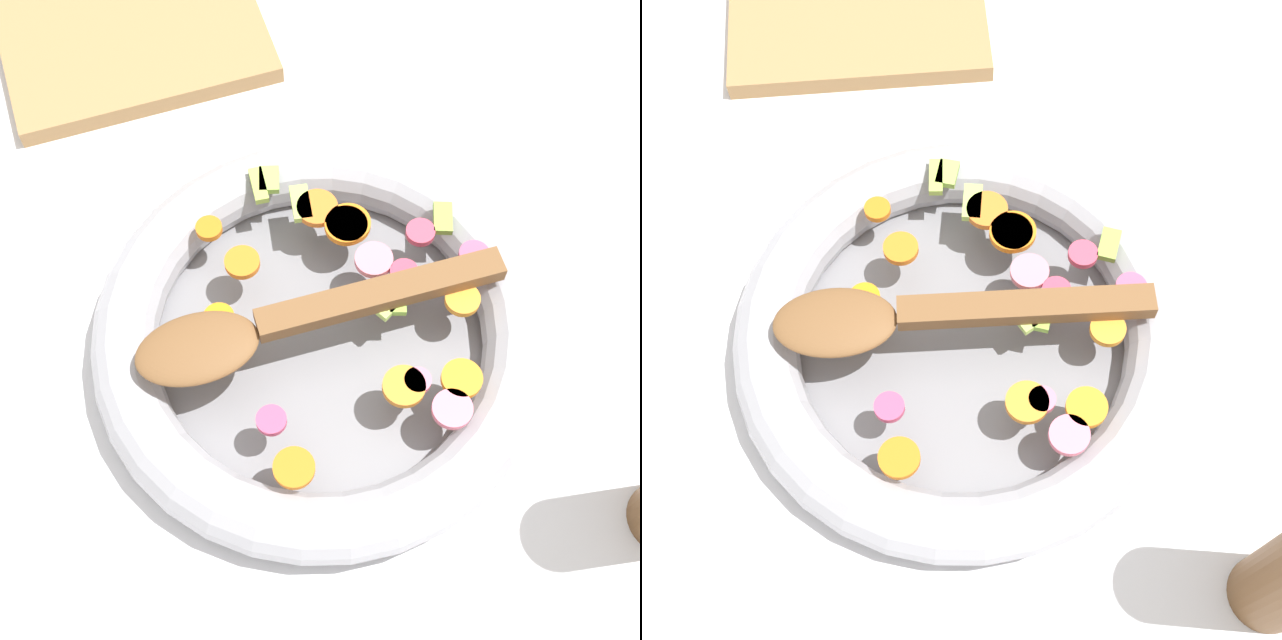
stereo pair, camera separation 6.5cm
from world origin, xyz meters
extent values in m
plane|color=silver|center=(0.00, 0.00, 0.00)|extent=(4.00, 4.00, 0.00)
cylinder|color=slate|center=(0.00, 0.00, 0.01)|extent=(0.30, 0.30, 0.01)
torus|color=#9E9EA5|center=(0.00, 0.00, 0.03)|extent=(0.35, 0.35, 0.05)
cylinder|color=orange|center=(0.06, -0.10, 0.05)|extent=(0.02, 0.02, 0.01)
cylinder|color=orange|center=(-0.08, 0.08, 0.05)|extent=(0.04, 0.04, 0.01)
cylinder|color=orange|center=(0.04, -0.06, 0.05)|extent=(0.04, 0.04, 0.01)
cylinder|color=orange|center=(-0.05, -0.07, 0.05)|extent=(0.05, 0.05, 0.01)
cylinder|color=orange|center=(0.05, 0.10, 0.05)|extent=(0.04, 0.04, 0.01)
cylinder|color=orange|center=(0.07, -0.02, 0.05)|extent=(0.03, 0.03, 0.01)
cylinder|color=orange|center=(-0.11, 0.02, 0.05)|extent=(0.03, 0.03, 0.01)
cylinder|color=orange|center=(-0.03, -0.09, 0.05)|extent=(0.03, 0.03, 0.01)
cylinder|color=orange|center=(-0.04, -0.07, 0.05)|extent=(0.04, 0.04, 0.01)
cylinder|color=orange|center=(-0.04, 0.07, 0.05)|extent=(0.04, 0.04, 0.01)
cube|color=#B8DC62|center=(-0.04, 0.00, 0.05)|extent=(0.03, 0.03, 0.01)
cube|color=#A4C34C|center=(0.01, -0.13, 0.05)|extent=(0.01, 0.03, 0.01)
cube|color=#ABD35A|center=(-0.02, -0.10, 0.05)|extent=(0.02, 0.03, 0.01)
cube|color=#8DBE43|center=(-0.06, 0.00, 0.05)|extent=(0.02, 0.03, 0.01)
cube|color=#8AB542|center=(-0.12, -0.05, 0.05)|extent=(0.02, 0.03, 0.01)
cube|color=#96BC4F|center=(0.00, -0.13, 0.05)|extent=(0.02, 0.03, 0.01)
cylinder|color=pink|center=(-0.05, -0.03, 0.05)|extent=(0.04, 0.04, 0.01)
cylinder|color=#CE4159|center=(-0.10, -0.05, 0.05)|extent=(0.03, 0.03, 0.01)
cylinder|color=#D1446D|center=(0.06, 0.06, 0.05)|extent=(0.03, 0.03, 0.01)
cylinder|color=#E56A85|center=(-0.05, 0.07, 0.05)|extent=(0.03, 0.03, 0.01)
cylinder|color=#D85078|center=(-0.13, -0.01, 0.05)|extent=(0.03, 0.03, 0.01)
cylinder|color=pink|center=(-0.07, 0.10, 0.05)|extent=(0.04, 0.04, 0.01)
cylinder|color=#D13E5A|center=(-0.07, -0.02, 0.05)|extent=(0.03, 0.03, 0.01)
cube|color=brown|center=(-0.05, 0.00, 0.06)|extent=(0.19, 0.03, 0.01)
ellipsoid|color=brown|center=(0.09, 0.00, 0.06)|extent=(0.09, 0.06, 0.01)
cube|color=#9E7547|center=(0.07, -0.37, 0.01)|extent=(0.24, 0.20, 0.02)
camera|label=1|loc=(0.09, 0.27, 0.64)|focal=50.00mm
camera|label=2|loc=(0.03, 0.29, 0.64)|focal=50.00mm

